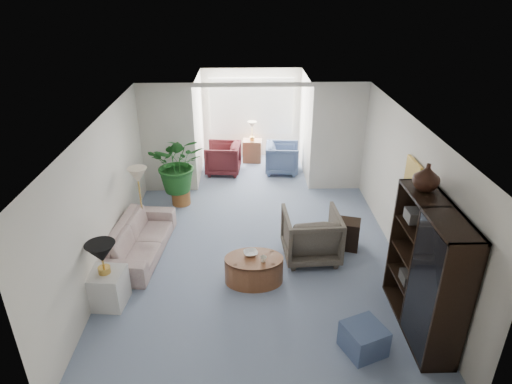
{
  "coord_description": "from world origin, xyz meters",
  "views": [
    {
      "loc": [
        -0.18,
        -6.4,
        4.51
      ],
      "look_at": [
        0.0,
        0.6,
        1.1
      ],
      "focal_mm": 31.16,
      "sensor_mm": 36.0,
      "label": 1
    }
  ],
  "objects_px": {
    "ottoman": "(364,339)",
    "plant_pot": "(181,197)",
    "coffee_table": "(254,270)",
    "coffee_bowl": "(251,253)",
    "side_table_dark": "(347,234)",
    "sunroom_chair_maroon": "(223,158)",
    "sofa": "(140,239)",
    "sunroom_table": "(252,151)",
    "cabinet_urn": "(427,177)",
    "entertainment_cabinet": "(426,270)",
    "sunroom_chair_blue": "(282,158)",
    "end_table": "(108,288)",
    "framed_picture": "(414,175)",
    "floor_lamp": "(138,175)",
    "coffee_cup": "(263,259)",
    "table_lamp": "(101,253)",
    "wingback_chair": "(311,235)"
  },
  "relations": [
    {
      "from": "ottoman",
      "to": "plant_pot",
      "type": "relative_size",
      "value": 1.24
    },
    {
      "from": "coffee_table",
      "to": "coffee_bowl",
      "type": "bearing_deg",
      "value": 116.57
    },
    {
      "from": "side_table_dark",
      "to": "sunroom_chair_maroon",
      "type": "height_order",
      "value": "sunroom_chair_maroon"
    },
    {
      "from": "sofa",
      "to": "sunroom_table",
      "type": "distance_m",
      "value": 4.87
    },
    {
      "from": "sunroom_table",
      "to": "cabinet_urn",
      "type": "bearing_deg",
      "value": -69.18
    },
    {
      "from": "entertainment_cabinet",
      "to": "coffee_table",
      "type": "bearing_deg",
      "value": 154.71
    },
    {
      "from": "ottoman",
      "to": "sunroom_chair_blue",
      "type": "bearing_deg",
      "value": 95.64
    },
    {
      "from": "sofa",
      "to": "coffee_table",
      "type": "relative_size",
      "value": 2.17
    },
    {
      "from": "entertainment_cabinet",
      "to": "plant_pot",
      "type": "xyz_separation_m",
      "value": [
        -3.82,
        3.89,
        -0.8
      ]
    },
    {
      "from": "sunroom_table",
      "to": "end_table",
      "type": "bearing_deg",
      "value": -111.66
    },
    {
      "from": "ottoman",
      "to": "plant_pot",
      "type": "bearing_deg",
      "value": 124.18
    },
    {
      "from": "framed_picture",
      "to": "ottoman",
      "type": "distance_m",
      "value": 2.68
    },
    {
      "from": "ottoman",
      "to": "sunroom_chair_blue",
      "type": "relative_size",
      "value": 0.6
    },
    {
      "from": "floor_lamp",
      "to": "coffee_bowl",
      "type": "bearing_deg",
      "value": -35.13
    },
    {
      "from": "sunroom_chair_maroon",
      "to": "ottoman",
      "type": "bearing_deg",
      "value": 24.21
    },
    {
      "from": "floor_lamp",
      "to": "sunroom_chair_maroon",
      "type": "height_order",
      "value": "floor_lamp"
    },
    {
      "from": "coffee_table",
      "to": "coffee_cup",
      "type": "distance_m",
      "value": 0.33
    },
    {
      "from": "floor_lamp",
      "to": "sunroom_table",
      "type": "bearing_deg",
      "value": 60.04
    },
    {
      "from": "coffee_table",
      "to": "plant_pot",
      "type": "height_order",
      "value": "coffee_table"
    },
    {
      "from": "ottoman",
      "to": "sunroom_table",
      "type": "relative_size",
      "value": 0.83
    },
    {
      "from": "sofa",
      "to": "end_table",
      "type": "distance_m",
      "value": 1.36
    },
    {
      "from": "side_table_dark",
      "to": "cabinet_urn",
      "type": "bearing_deg",
      "value": -69.82
    },
    {
      "from": "entertainment_cabinet",
      "to": "sunroom_table",
      "type": "relative_size",
      "value": 3.23
    },
    {
      "from": "sunroom_chair_blue",
      "to": "sunroom_chair_maroon",
      "type": "bearing_deg",
      "value": 95.09
    },
    {
      "from": "framed_picture",
      "to": "table_lamp",
      "type": "bearing_deg",
      "value": -169.6
    },
    {
      "from": "cabinet_urn",
      "to": "sunroom_table",
      "type": "relative_size",
      "value": 0.63
    },
    {
      "from": "coffee_bowl",
      "to": "side_table_dark",
      "type": "xyz_separation_m",
      "value": [
        1.77,
        0.89,
        -0.21
      ]
    },
    {
      "from": "floor_lamp",
      "to": "coffee_cup",
      "type": "distance_m",
      "value": 2.86
    },
    {
      "from": "sofa",
      "to": "coffee_cup",
      "type": "height_order",
      "value": "sofa"
    },
    {
      "from": "floor_lamp",
      "to": "plant_pot",
      "type": "xyz_separation_m",
      "value": [
        0.55,
        1.28,
        -1.09
      ]
    },
    {
      "from": "cabinet_urn",
      "to": "coffee_cup",
      "type": "bearing_deg",
      "value": 167.29
    },
    {
      "from": "coffee_bowl",
      "to": "sunroom_chair_blue",
      "type": "height_order",
      "value": "sunroom_chair_blue"
    },
    {
      "from": "end_table",
      "to": "side_table_dark",
      "type": "distance_m",
      "value": 4.2
    },
    {
      "from": "sofa",
      "to": "sunroom_table",
      "type": "bearing_deg",
      "value": -19.38
    },
    {
      "from": "floor_lamp",
      "to": "side_table_dark",
      "type": "height_order",
      "value": "floor_lamp"
    },
    {
      "from": "framed_picture",
      "to": "coffee_cup",
      "type": "height_order",
      "value": "framed_picture"
    },
    {
      "from": "sunroom_chair_blue",
      "to": "side_table_dark",
      "type": "bearing_deg",
      "value": -160.65
    },
    {
      "from": "side_table_dark",
      "to": "end_table",
      "type": "bearing_deg",
      "value": -159.43
    },
    {
      "from": "entertainment_cabinet",
      "to": "sofa",
      "type": "bearing_deg",
      "value": 155.7
    },
    {
      "from": "end_table",
      "to": "sunroom_table",
      "type": "distance_m",
      "value": 6.19
    },
    {
      "from": "table_lamp",
      "to": "coffee_cup",
      "type": "height_order",
      "value": "table_lamp"
    },
    {
      "from": "framed_picture",
      "to": "end_table",
      "type": "xyz_separation_m",
      "value": [
        -4.74,
        -0.87,
        -1.42
      ]
    },
    {
      "from": "framed_picture",
      "to": "table_lamp",
      "type": "xyz_separation_m",
      "value": [
        -4.74,
        -0.87,
        -0.78
      ]
    },
    {
      "from": "end_table",
      "to": "floor_lamp",
      "type": "bearing_deg",
      "value": 86.24
    },
    {
      "from": "wingback_chair",
      "to": "plant_pot",
      "type": "distance_m",
      "value": 3.33
    },
    {
      "from": "coffee_bowl",
      "to": "side_table_dark",
      "type": "relative_size",
      "value": 0.42
    },
    {
      "from": "sunroom_table",
      "to": "framed_picture",
      "type": "bearing_deg",
      "value": -63.32
    },
    {
      "from": "end_table",
      "to": "wingback_chair",
      "type": "distance_m",
      "value": 3.44
    },
    {
      "from": "sofa",
      "to": "sunroom_table",
      "type": "xyz_separation_m",
      "value": [
        2.08,
        4.4,
        -0.0
      ]
    },
    {
      "from": "table_lamp",
      "to": "cabinet_urn",
      "type": "relative_size",
      "value": 1.18
    }
  ]
}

